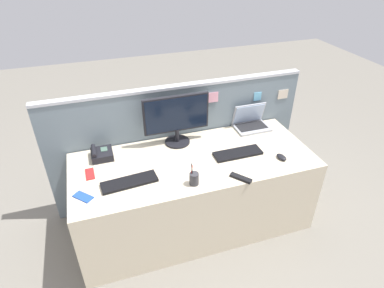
{
  "coord_description": "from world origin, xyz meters",
  "views": [
    {
      "loc": [
        -0.69,
        -2.04,
        2.25
      ],
      "look_at": [
        0.0,
        0.05,
        0.83
      ],
      "focal_mm": 30.35,
      "sensor_mm": 36.0,
      "label": 1
    }
  ],
  "objects_px": {
    "desktop_monitor": "(176,117)",
    "keyboard_main": "(238,153)",
    "cell_phone_red_case": "(90,174)",
    "desk_phone": "(101,154)",
    "tv_remote": "(241,178)",
    "laptop": "(251,122)",
    "computer_mouse_right_hand": "(281,157)",
    "cell_phone_blue_case": "(83,197)",
    "pen_cup": "(194,179)",
    "keyboard_spare": "(129,182)"
  },
  "relations": [
    {
      "from": "desktop_monitor",
      "to": "keyboard_main",
      "type": "height_order",
      "value": "desktop_monitor"
    },
    {
      "from": "desktop_monitor",
      "to": "cell_phone_red_case",
      "type": "distance_m",
      "value": 0.83
    },
    {
      "from": "desk_phone",
      "to": "tv_remote",
      "type": "xyz_separation_m",
      "value": [
        0.97,
        -0.61,
        -0.02
      ]
    },
    {
      "from": "laptop",
      "to": "desk_phone",
      "type": "relative_size",
      "value": 1.76
    },
    {
      "from": "laptop",
      "to": "tv_remote",
      "type": "relative_size",
      "value": 1.86
    },
    {
      "from": "desktop_monitor",
      "to": "keyboard_main",
      "type": "relative_size",
      "value": 1.39
    },
    {
      "from": "desk_phone",
      "to": "keyboard_main",
      "type": "height_order",
      "value": "desk_phone"
    },
    {
      "from": "cell_phone_red_case",
      "to": "desk_phone",
      "type": "bearing_deg",
      "value": 60.59
    },
    {
      "from": "laptop",
      "to": "tv_remote",
      "type": "bearing_deg",
      "value": -121.63
    },
    {
      "from": "keyboard_main",
      "to": "tv_remote",
      "type": "relative_size",
      "value": 2.38
    },
    {
      "from": "computer_mouse_right_hand",
      "to": "cell_phone_blue_case",
      "type": "height_order",
      "value": "computer_mouse_right_hand"
    },
    {
      "from": "cell_phone_blue_case",
      "to": "desktop_monitor",
      "type": "bearing_deg",
      "value": -12.22
    },
    {
      "from": "tv_remote",
      "to": "desktop_monitor",
      "type": "bearing_deg",
      "value": 77.54
    },
    {
      "from": "desktop_monitor",
      "to": "tv_remote",
      "type": "bearing_deg",
      "value": -64.29
    },
    {
      "from": "desk_phone",
      "to": "cell_phone_red_case",
      "type": "bearing_deg",
      "value": -117.82
    },
    {
      "from": "cell_phone_red_case",
      "to": "pen_cup",
      "type": "bearing_deg",
      "value": -27.72
    },
    {
      "from": "desk_phone",
      "to": "tv_remote",
      "type": "height_order",
      "value": "desk_phone"
    },
    {
      "from": "cell_phone_red_case",
      "to": "cell_phone_blue_case",
      "type": "distance_m",
      "value": 0.26
    },
    {
      "from": "desk_phone",
      "to": "cell_phone_blue_case",
      "type": "bearing_deg",
      "value": -110.4
    },
    {
      "from": "keyboard_spare",
      "to": "keyboard_main",
      "type": "bearing_deg",
      "value": 1.01
    },
    {
      "from": "keyboard_spare",
      "to": "desk_phone",
      "type": "bearing_deg",
      "value": 107.68
    },
    {
      "from": "laptop",
      "to": "cell_phone_blue_case",
      "type": "relative_size",
      "value": 2.21
    },
    {
      "from": "keyboard_spare",
      "to": "cell_phone_red_case",
      "type": "bearing_deg",
      "value": 139.21
    },
    {
      "from": "desk_phone",
      "to": "cell_phone_red_case",
      "type": "relative_size",
      "value": 1.26
    },
    {
      "from": "desktop_monitor",
      "to": "cell_phone_blue_case",
      "type": "relative_size",
      "value": 3.94
    },
    {
      "from": "keyboard_spare",
      "to": "tv_remote",
      "type": "xyz_separation_m",
      "value": [
        0.8,
        -0.21,
        -0.0
      ]
    },
    {
      "from": "desktop_monitor",
      "to": "computer_mouse_right_hand",
      "type": "height_order",
      "value": "desktop_monitor"
    },
    {
      "from": "desktop_monitor",
      "to": "computer_mouse_right_hand",
      "type": "distance_m",
      "value": 0.93
    },
    {
      "from": "desk_phone",
      "to": "keyboard_main",
      "type": "distance_m",
      "value": 1.13
    },
    {
      "from": "pen_cup",
      "to": "keyboard_spare",
      "type": "bearing_deg",
      "value": 160.9
    },
    {
      "from": "keyboard_main",
      "to": "keyboard_spare",
      "type": "distance_m",
      "value": 0.92
    },
    {
      "from": "keyboard_main",
      "to": "keyboard_spare",
      "type": "xyz_separation_m",
      "value": [
        -0.92,
        -0.09,
        0.0
      ]
    },
    {
      "from": "pen_cup",
      "to": "tv_remote",
      "type": "bearing_deg",
      "value": -9.01
    },
    {
      "from": "computer_mouse_right_hand",
      "to": "laptop",
      "type": "bearing_deg",
      "value": 81.12
    },
    {
      "from": "laptop",
      "to": "tv_remote",
      "type": "distance_m",
      "value": 0.81
    },
    {
      "from": "tv_remote",
      "to": "cell_phone_blue_case",
      "type": "bearing_deg",
      "value": 133.83
    },
    {
      "from": "pen_cup",
      "to": "cell_phone_red_case",
      "type": "relative_size",
      "value": 1.3
    },
    {
      "from": "computer_mouse_right_hand",
      "to": "cell_phone_blue_case",
      "type": "bearing_deg",
      "value": 169.69
    },
    {
      "from": "tv_remote",
      "to": "computer_mouse_right_hand",
      "type": "bearing_deg",
      "value": -20.72
    },
    {
      "from": "tv_remote",
      "to": "desk_phone",
      "type": "bearing_deg",
      "value": 109.5
    },
    {
      "from": "pen_cup",
      "to": "cell_phone_blue_case",
      "type": "xyz_separation_m",
      "value": [
        -0.78,
        0.1,
        -0.04
      ]
    },
    {
      "from": "laptop",
      "to": "pen_cup",
      "type": "distance_m",
      "value": 1.0
    },
    {
      "from": "keyboard_main",
      "to": "cell_phone_blue_case",
      "type": "xyz_separation_m",
      "value": [
        -1.25,
        -0.14,
        -0.01
      ]
    },
    {
      "from": "laptop",
      "to": "pen_cup",
      "type": "bearing_deg",
      "value": -140.82
    },
    {
      "from": "keyboard_spare",
      "to": "computer_mouse_right_hand",
      "type": "xyz_separation_m",
      "value": [
        1.23,
        -0.08,
        0.01
      ]
    },
    {
      "from": "desktop_monitor",
      "to": "laptop",
      "type": "height_order",
      "value": "desktop_monitor"
    },
    {
      "from": "cell_phone_blue_case",
      "to": "laptop",
      "type": "bearing_deg",
      "value": -24.11
    },
    {
      "from": "desk_phone",
      "to": "keyboard_spare",
      "type": "bearing_deg",
      "value": -67.65
    },
    {
      "from": "tv_remote",
      "to": "keyboard_main",
      "type": "bearing_deg",
      "value": 30.85
    },
    {
      "from": "cell_phone_red_case",
      "to": "laptop",
      "type": "bearing_deg",
      "value": 8.93
    }
  ]
}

